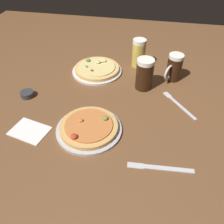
{
  "coord_description": "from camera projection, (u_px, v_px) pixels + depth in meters",
  "views": [
    {
      "loc": [
        0.15,
        -0.77,
        0.72
      ],
      "look_at": [
        0.0,
        0.0,
        0.02
      ],
      "focal_mm": 37.7,
      "sensor_mm": 36.0,
      "label": 1
    }
  ],
  "objects": [
    {
      "name": "ground_plane",
      "position": [
        112.0,
        118.0,
        1.08
      ],
      "size": [
        2.4,
        2.4,
        0.03
      ],
      "primitive_type": "cube",
      "color": "brown"
    },
    {
      "name": "pizza_plate_near",
      "position": [
        89.0,
        128.0,
        0.99
      ],
      "size": [
        0.28,
        0.28,
        0.05
      ],
      "color": "#B2B2B7",
      "rests_on": "ground_plane"
    },
    {
      "name": "pizza_plate_far",
      "position": [
        97.0,
        69.0,
        1.33
      ],
      "size": [
        0.28,
        0.28,
        0.05
      ],
      "color": "silver",
      "rests_on": "ground_plane"
    },
    {
      "name": "beer_mug_dark",
      "position": [
        174.0,
        68.0,
        1.24
      ],
      "size": [
        0.09,
        0.12,
        0.14
      ],
      "color": "black",
      "rests_on": "ground_plane"
    },
    {
      "name": "beer_mug_amber",
      "position": [
        144.0,
        74.0,
        1.18
      ],
      "size": [
        0.09,
        0.14,
        0.16
      ],
      "color": "black",
      "rests_on": "ground_plane"
    },
    {
      "name": "beer_mug_pale",
      "position": [
        139.0,
        53.0,
        1.35
      ],
      "size": [
        0.08,
        0.13,
        0.16
      ],
      "color": "gold",
      "rests_on": "ground_plane"
    },
    {
      "name": "ramekin_sauce",
      "position": [
        27.0,
        94.0,
        1.16
      ],
      "size": [
        0.07,
        0.07,
        0.03
      ],
      "primitive_type": "cylinder",
      "color": "#333338",
      "rests_on": "ground_plane"
    },
    {
      "name": "napkin_folded",
      "position": [
        29.0,
        131.0,
        0.99
      ],
      "size": [
        0.18,
        0.14,
        0.01
      ],
      "primitive_type": "cube",
      "rotation": [
        0.0,
        0.0,
        -0.23
      ],
      "color": "white",
      "rests_on": "ground_plane"
    },
    {
      "name": "fork_left",
      "position": [
        178.0,
        104.0,
        1.12
      ],
      "size": [
        0.16,
        0.19,
        0.01
      ],
      "color": "silver",
      "rests_on": "ground_plane"
    },
    {
      "name": "knife_right",
      "position": [
        160.0,
        168.0,
        0.85
      ],
      "size": [
        0.24,
        0.04,
        0.01
      ],
      "color": "silver",
      "rests_on": "ground_plane"
    }
  ]
}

